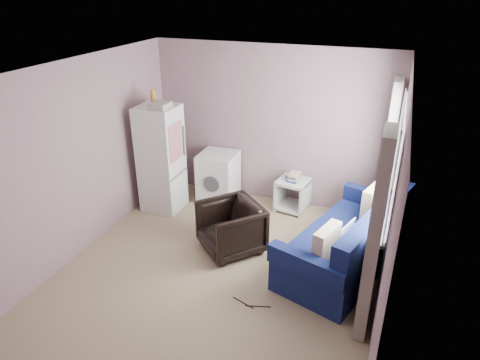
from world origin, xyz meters
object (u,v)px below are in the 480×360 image
object	(u,v)px
armchair	(231,225)
side_table	(293,193)
washing_machine	(218,176)
fridge	(161,158)
sofa	(349,244)

from	to	relation	value
armchair	side_table	world-z (taller)	armchair
washing_machine	fridge	bearing A→B (deg)	-143.69
sofa	armchair	bearing A→B (deg)	-156.13
side_table	sofa	bearing A→B (deg)	-49.96
washing_machine	side_table	bearing A→B (deg)	3.87
washing_machine	sofa	world-z (taller)	sofa
fridge	sofa	distance (m)	3.07
fridge	washing_machine	distance (m)	0.99
armchair	washing_machine	size ratio (longest dim) A/B	0.93
fridge	sofa	xyz separation A→B (m)	(2.97, -0.59, -0.51)
armchair	fridge	size ratio (longest dim) A/B	0.40
armchair	side_table	distance (m)	1.47
side_table	sofa	distance (m)	1.59
armchair	sofa	distance (m)	1.54
armchair	washing_machine	xyz separation A→B (m)	(-0.73, 1.29, 0.05)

